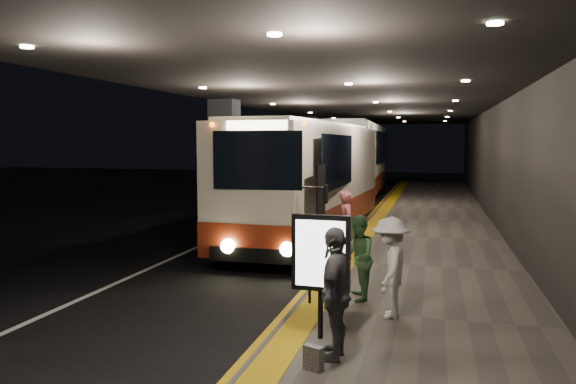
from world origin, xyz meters
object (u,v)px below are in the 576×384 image
Objects in this scene: passenger_waiting_green at (357,258)px; info_sign at (321,255)px; coach_second at (353,165)px; stanchion_post at (310,276)px; passenger_waiting_white at (390,267)px; passenger_waiting_grey at (336,293)px; bag_polka at (313,358)px; coach_main at (311,185)px; passenger_boarding at (347,225)px.

passenger_waiting_green is 2.26m from info_sign.
coach_second is 6.73× the size of info_sign.
passenger_waiting_white is at bearing -15.31° from stanchion_post.
coach_second is at bearing 177.52° from passenger_waiting_green.
passenger_waiting_green is at bearing 86.58° from info_sign.
info_sign reaches higher than passenger_waiting_white.
passenger_waiting_grey is 0.91m from bag_polka.
passenger_waiting_green is (2.49, -7.36, -0.77)m from coach_main.
coach_second is at bearing -13.08° from passenger_boarding.
passenger_waiting_grey reaches higher than passenger_boarding.
info_sign reaches higher than bag_polka.
coach_second is 20.12m from passenger_waiting_white.
passenger_boarding is at bearing -83.98° from coach_second.
passenger_waiting_grey is 2.61m from stanchion_post.
passenger_waiting_grey is 5.60× the size of bag_polka.
coach_second is 19.16m from passenger_waiting_green.
coach_main reaches higher than passenger_waiting_green.
coach_second reaches higher than passenger_waiting_white.
passenger_waiting_green is at bearing -175.23° from passenger_waiting_grey.
info_sign reaches higher than stanchion_post.
passenger_waiting_grey is at bearing 166.76° from passenger_boarding.
passenger_waiting_green is (0.75, -3.63, -0.07)m from passenger_boarding.
coach_main reaches higher than info_sign.
coach_second is (-0.27, 11.57, 0.18)m from coach_main.
passenger_boarding is at bearing -179.13° from passenger_waiting_green.
coach_main is at bearing 4.49° from passenger_boarding.
stanchion_post is at bearing 110.70° from info_sign.
passenger_boarding is 1.72× the size of stanchion_post.
coach_main is 4.18m from passenger_boarding.
coach_second is 22.53m from bag_polka.
passenger_waiting_white reaches higher than passenger_waiting_green.
coach_second reaches higher than passenger_waiting_grey.
info_sign is at bearing -73.54° from coach_main.
bag_polka is at bearing -18.64° from passenger_waiting_grey.
stanchion_post reaches higher than bag_polka.
bag_polka is at bearing 164.66° from passenger_boarding.
passenger_waiting_white is 2.72m from bag_polka.
passenger_boarding reaches higher than passenger_waiting_white.
passenger_boarding reaches higher than passenger_waiting_green.
passenger_waiting_grey is 0.97× the size of info_sign.
passenger_boarding is at bearing -61.66° from coach_main.
coach_second is at bearing 94.60° from coach_main.
passenger_boarding is at bearing -169.69° from passenger_waiting_grey.
info_sign is at bearing 97.08° from bag_polka.
passenger_waiting_green is 0.97m from stanchion_post.
passenger_waiting_grey is at bearing -13.43° from passenger_waiting_white.
passenger_waiting_green is at bearing -83.17° from coach_second.
passenger_waiting_white is 0.91× the size of info_sign.
coach_second reaches higher than bag_polka.
passenger_waiting_grey is at bearing -60.41° from info_sign.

